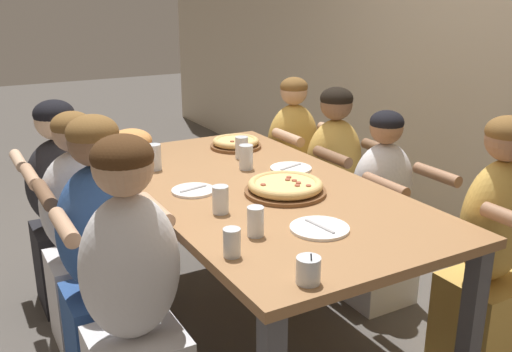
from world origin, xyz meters
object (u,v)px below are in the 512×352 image
Objects in this scene: empty_plate_b at (291,168)px; drinking_glass_e at (154,159)px; drinking_glass_b at (246,158)px; diner_far_center at (380,219)px; empty_plate_c at (193,190)px; drinking_glass_a at (256,221)px; drinking_glass_f at (232,244)px; diner_near_left at (65,213)px; skillet_bowl at (131,144)px; diner_near_midright at (133,309)px; diner_near_midleft at (83,242)px; empty_plate_a at (320,228)px; diner_far_left at (293,171)px; pizza_board_main at (236,143)px; diner_near_center at (104,267)px; drinking_glass_d at (242,149)px; diner_far_midleft at (333,190)px; cocktail_glass_blue at (308,271)px; diner_far_right at (491,262)px; drinking_glass_c at (220,201)px; pizza_board_second at (285,187)px.

drinking_glass_e reaches higher than empty_plate_b.
empty_plate_b is 0.23m from drinking_glass_b.
empty_plate_c is at bearing -6.92° from diner_far_center.
drinking_glass_a is 0.86× the size of drinking_glass_e.
diner_near_left is at bearing -167.42° from drinking_glass_f.
empty_plate_b is at bearing 44.11° from skillet_bowl.
diner_near_midright is 1.05× the size of diner_near_midleft.
diner_near_midleft is (-0.91, -0.70, -0.27)m from empty_plate_a.
diner_near_midright is at bearing -18.18° from skillet_bowl.
diner_far_left reaches higher than drinking_glass_a.
diner_far_left reaches higher than pizza_board_main.
empty_plate_a is 1.61m from diner_far_left.
pizza_board_main is 0.25× the size of diner_near_center.
drinking_glass_d is 0.66m from diner_far_midleft.
diner_far_center is 1.53m from diner_near_midleft.
diner_near_midleft is 1.01× the size of diner_far_midleft.
drinking_glass_e is at bearing -179.53° from cocktail_glass_blue.
empty_plate_c is at bearing 5.17° from drinking_glass_e.
diner_near_left is at bearing -165.51° from cocktail_glass_blue.
drinking_glass_f is 0.09× the size of diner_near_midleft.
cocktail_glass_blue is 1.10m from diner_far_right.
drinking_glass_b is 0.95× the size of drinking_glass_e.
diner_near_left is (-1.26, -0.46, -0.31)m from drinking_glass_a.
diner_near_center is at bearing -26.41° from diner_far_right.
diner_near_left is at bearing -86.98° from skillet_bowl.
drinking_glass_c is at bearing 159.46° from drinking_glass_f.
drinking_glass_e is at bearing -119.27° from empty_plate_b.
diner_near_midleft is (-1.11, -1.48, -0.02)m from diner_far_right.
diner_near_midleft is (-0.51, -0.80, -0.29)m from pizza_board_second.
diner_far_center is (-0.71, 0.00, -0.05)m from diner_far_right.
cocktail_glass_blue is at bearing -19.55° from pizza_board_main.
drinking_glass_b is 0.11× the size of diner_far_midleft.
diner_near_left is (-0.32, -0.90, -0.31)m from drinking_glass_d.
empty_plate_c is 1.10m from diner_far_midleft.
diner_far_midleft is at bearing 90.00° from diner_far_left.
pizza_board_second is 0.31× the size of diner_near_center.
diner_near_center is at bearing -99.10° from pizza_board_second.
diner_far_left is 0.94× the size of diner_near_midright.
diner_far_center is (-0.17, 1.03, -0.35)m from drinking_glass_c.
empty_plate_b is 1.97× the size of cocktail_glass_blue.
skillet_bowl is at bearing -54.99° from diner_far_right.
diner_near_midright reaches higher than drinking_glass_d.
drinking_glass_b is at bearing 171.23° from empty_plate_a.
drinking_glass_e is at bearing -174.83° from empty_plate_c.
drinking_glass_c is (0.07, -0.36, 0.02)m from pizza_board_second.
diner_near_midleft is at bearing -72.80° from pizza_board_main.
drinking_glass_f is at bearing -5.84° from drinking_glass_e.
cocktail_glass_blue is at bearing -47.93° from diner_near_midright.
empty_plate_c is at bearing 12.24° from diner_near_center.
diner_far_midleft reaches higher than drinking_glass_a.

